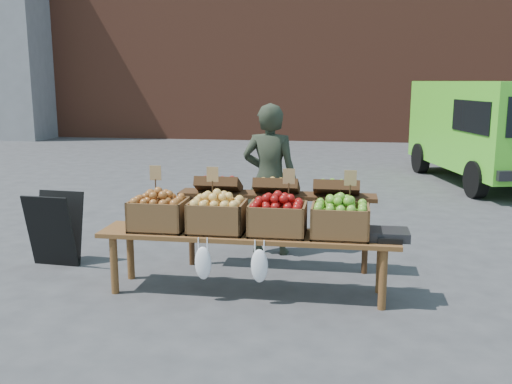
% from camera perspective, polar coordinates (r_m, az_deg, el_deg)
% --- Properties ---
extents(ground, '(80.00, 80.00, 0.00)m').
position_cam_1_polar(ground, '(5.67, 10.29, -8.90)').
color(ground, '#3E3E40').
extents(delivery_van, '(2.84, 4.58, 1.91)m').
position_cam_1_polar(delivery_van, '(11.59, 22.45, 5.47)').
color(delivery_van, '#58D92C').
rests_on(delivery_van, ground).
extents(vendor, '(0.65, 0.45, 1.68)m').
position_cam_1_polar(vendor, '(6.33, 1.39, 1.26)').
color(vendor, '#282F22').
rests_on(vendor, ground).
extents(chalkboard_sign, '(0.53, 0.32, 0.78)m').
position_cam_1_polar(chalkboard_sign, '(6.35, -19.46, -3.50)').
color(chalkboard_sign, black).
rests_on(chalkboard_sign, ground).
extents(back_table, '(2.10, 0.44, 1.04)m').
position_cam_1_polar(back_table, '(5.83, 2.06, -2.82)').
color(back_table, '#3A2211').
rests_on(back_table, ground).
extents(display_bench, '(2.70, 0.56, 0.57)m').
position_cam_1_polar(display_bench, '(5.24, -0.87, -7.12)').
color(display_bench, brown).
rests_on(display_bench, ground).
extents(crate_golden_apples, '(0.50, 0.40, 0.28)m').
position_cam_1_polar(crate_golden_apples, '(5.32, -9.67, -2.23)').
color(crate_golden_apples, '#A94F1D').
rests_on(crate_golden_apples, display_bench).
extents(crate_russet_pears, '(0.50, 0.40, 0.28)m').
position_cam_1_polar(crate_russet_pears, '(5.18, -3.88, -2.48)').
color(crate_russet_pears, '#DBCD51').
rests_on(crate_russet_pears, display_bench).
extents(crate_red_apples, '(0.50, 0.40, 0.28)m').
position_cam_1_polar(crate_red_apples, '(5.08, 2.18, -2.72)').
color(crate_red_apples, maroon).
rests_on(crate_red_apples, display_bench).
extents(crate_green_apples, '(0.50, 0.40, 0.28)m').
position_cam_1_polar(crate_green_apples, '(5.05, 8.39, -2.92)').
color(crate_green_apples, '#417D1E').
rests_on(crate_green_apples, display_bench).
extents(weighing_scale, '(0.34, 0.30, 0.08)m').
position_cam_1_polar(weighing_scale, '(5.09, 13.16, -4.15)').
color(weighing_scale, black).
rests_on(weighing_scale, display_bench).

